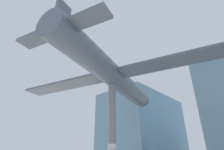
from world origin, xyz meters
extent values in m
cube|color=#60849E|center=(-7.66, 15.50, 5.49)|extent=(8.40, 13.83, 10.99)
cube|color=slate|center=(-7.66, 15.50, 11.29)|extent=(0.36, 13.14, 0.60)
cylinder|color=slate|center=(0.00, 0.00, 3.47)|extent=(0.58, 0.58, 6.94)
cylinder|color=#4C5666|center=(0.00, 0.00, 7.84)|extent=(5.71, 14.01, 1.79)
cube|color=#4C5666|center=(0.00, 0.00, 7.84)|extent=(18.54, 7.06, 0.18)
cube|color=#4C5666|center=(1.75, -5.94, 7.97)|extent=(6.05, 2.66, 0.18)
cube|color=#4C5666|center=(1.75, -5.94, 8.97)|extent=(0.48, 1.11, 1.91)
cone|color=#4C5666|center=(-2.13, 7.21, 7.84)|extent=(1.73, 1.34, 1.52)
sphere|color=black|center=(-2.31, 7.83, 7.84)|extent=(0.44, 0.44, 0.44)
camera|label=1|loc=(9.00, -9.44, 1.61)|focal=28.00mm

